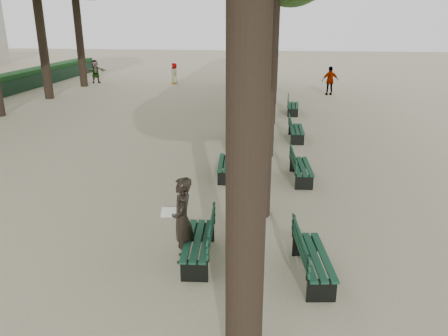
# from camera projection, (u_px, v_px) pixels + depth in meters

# --- Properties ---
(ground) EXTENTS (120.00, 120.00, 0.00)m
(ground) POSITION_uv_depth(u_px,v_px,m) (174.00, 277.00, 8.37)
(ground) COLOR tan
(ground) RESTS_ON ground
(bench_left_0) EXTENTS (0.70, 1.84, 0.92)m
(bench_left_0) POSITION_uv_depth(u_px,v_px,m) (198.00, 248.00, 8.86)
(bench_left_0) COLOR black
(bench_left_0) RESTS_ON ground
(bench_left_1) EXTENTS (0.71, 1.84, 0.92)m
(bench_left_1) POSITION_uv_depth(u_px,v_px,m) (227.00, 168.00, 13.56)
(bench_left_1) COLOR black
(bench_left_1) RESTS_ON ground
(bench_left_2) EXTENTS (0.67, 1.83, 0.92)m
(bench_left_2) POSITION_uv_depth(u_px,v_px,m) (240.00, 132.00, 17.84)
(bench_left_2) COLOR black
(bench_left_2) RESTS_ON ground
(bench_left_3) EXTENTS (0.62, 1.82, 0.92)m
(bench_left_3) POSITION_uv_depth(u_px,v_px,m) (249.00, 107.00, 22.60)
(bench_left_3) COLOR black
(bench_left_3) RESTS_ON ground
(bench_right_0) EXTENTS (0.80, 1.86, 0.92)m
(bench_right_0) POSITION_uv_depth(u_px,v_px,m) (313.00, 264.00, 8.28)
(bench_right_0) COLOR black
(bench_right_0) RESTS_ON ground
(bench_right_1) EXTENTS (0.71, 1.84, 0.92)m
(bench_right_1) POSITION_uv_depth(u_px,v_px,m) (301.00, 172.00, 13.22)
(bench_right_1) COLOR black
(bench_right_1) RESTS_ON ground
(bench_right_2) EXTENTS (0.64, 1.82, 0.92)m
(bench_right_2) POSITION_uv_depth(u_px,v_px,m) (296.00, 133.00, 17.61)
(bench_right_2) COLOR black
(bench_right_2) RESTS_ON ground
(bench_right_3) EXTENTS (0.62, 1.82, 0.92)m
(bench_right_3) POSITION_uv_depth(u_px,v_px,m) (293.00, 109.00, 22.32)
(bench_right_3) COLOR black
(bench_right_3) RESTS_ON ground
(man_with_map) EXTENTS (0.67, 0.76, 1.79)m
(man_with_map) POSITION_uv_depth(u_px,v_px,m) (182.00, 220.00, 8.67)
(man_with_map) COLOR black
(man_with_map) RESTS_ON ground
(pedestrian_d) EXTENTS (0.57, 0.80, 1.52)m
(pedestrian_d) POSITION_uv_depth(u_px,v_px,m) (174.00, 74.00, 32.20)
(pedestrian_d) COLOR #262628
(pedestrian_d) RESTS_ON ground
(pedestrian_c) EXTENTS (1.08, 0.47, 1.79)m
(pedestrian_c) POSITION_uv_depth(u_px,v_px,m) (330.00, 81.00, 27.54)
(pedestrian_c) COLOR #262628
(pedestrian_c) RESTS_ON ground
(pedestrian_a) EXTENTS (0.79, 0.72, 1.58)m
(pedestrian_a) POSITION_uv_depth(u_px,v_px,m) (234.00, 75.00, 31.08)
(pedestrian_a) COLOR #262628
(pedestrian_a) RESTS_ON ground
(pedestrian_e) EXTENTS (1.53, 1.09, 1.70)m
(pedestrian_e) POSITION_uv_depth(u_px,v_px,m) (95.00, 71.00, 32.64)
(pedestrian_e) COLOR #262628
(pedestrian_e) RESTS_ON ground
(pedestrian_b) EXTENTS (0.52, 1.04, 1.54)m
(pedestrian_b) POSITION_uv_depth(u_px,v_px,m) (259.00, 77.00, 30.10)
(pedestrian_b) COLOR #262628
(pedestrian_b) RESTS_ON ground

